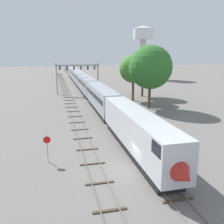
# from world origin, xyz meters

# --- Properties ---
(ground_plane) EXTENTS (400.00, 400.00, 0.00)m
(ground_plane) POSITION_xyz_m (0.00, 0.00, 0.00)
(ground_plane) COLOR slate
(track_main) EXTENTS (2.60, 200.00, 0.16)m
(track_main) POSITION_xyz_m (2.00, 60.00, 0.07)
(track_main) COLOR slate
(track_main) RESTS_ON ground
(track_near) EXTENTS (2.60, 160.00, 0.16)m
(track_near) POSITION_xyz_m (-3.50, 40.00, 0.07)
(track_near) COLOR slate
(track_near) RESTS_ON ground
(passenger_train) EXTENTS (3.04, 107.00, 4.80)m
(passenger_train) POSITION_xyz_m (2.00, 47.20, 2.61)
(passenger_train) COLOR silver
(passenger_train) RESTS_ON ground
(signal_gantry) EXTENTS (12.10, 0.49, 8.51)m
(signal_gantry) POSITION_xyz_m (-0.25, 47.70, 6.26)
(signal_gantry) COLOR #999BA0
(signal_gantry) RESTS_ON ground
(water_tower) EXTENTS (8.94, 8.94, 22.75)m
(water_tower) POSITION_xyz_m (32.65, 84.88, 17.56)
(water_tower) COLOR beige
(water_tower) RESTS_ON ground
(stop_sign) EXTENTS (0.76, 0.08, 2.88)m
(stop_sign) POSITION_xyz_m (-8.00, 3.63, 1.87)
(stop_sign) COLOR gray
(stop_sign) RESTS_ON ground
(trackside_tree_left) EXTENTS (8.81, 8.81, 12.88)m
(trackside_tree_left) POSITION_xyz_m (12.19, 25.47, 8.46)
(trackside_tree_left) COLOR brown
(trackside_tree_left) RESTS_ON ground
(trackside_tree_mid) EXTENTS (7.24, 7.24, 11.43)m
(trackside_tree_mid) POSITION_xyz_m (15.82, 39.30, 7.78)
(trackside_tree_mid) COLOR brown
(trackside_tree_mid) RESTS_ON ground
(trackside_tree_right) EXTENTS (6.64, 6.64, 10.94)m
(trackside_tree_right) POSITION_xyz_m (11.59, 34.39, 7.59)
(trackside_tree_right) COLOR brown
(trackside_tree_right) RESTS_ON ground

